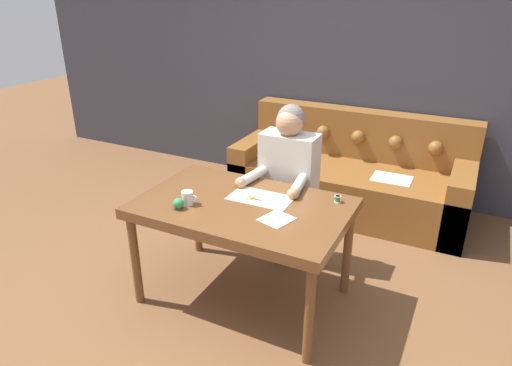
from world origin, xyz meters
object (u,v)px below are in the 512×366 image
dining_table (243,213)px  thread_spool (338,199)px  mug (188,198)px  pin_cushion (178,204)px  couch (351,177)px  person (288,185)px  scissors (256,199)px

dining_table → thread_spool: size_ratio=30.35×
thread_spool → mug: bearing=-151.5°
pin_cushion → thread_spool: bearing=32.1°
couch → dining_table: bearing=-98.4°
person → scissors: person is taller
dining_table → mug: bearing=-151.3°
dining_table → pin_cushion: size_ratio=19.10×
mug → pin_cushion: 0.08m
dining_table → person: 0.61m
couch → scissors: (-0.20, -1.65, 0.42)m
dining_table → pin_cushion: 0.42m
couch → pin_cushion: couch is taller
mug → pin_cushion: size_ratio=1.58×
couch → mug: couch is taller
thread_spool → dining_table: bearing=-151.6°
person → mug: (-0.37, -0.77, 0.14)m
person → pin_cushion: bearing=-114.5°
dining_table → thread_spool: bearing=28.4°
scissors → mug: (-0.36, -0.25, 0.04)m
thread_spool → couch: bearing=101.3°
couch → person: bearing=-99.6°
scissors → pin_cushion: size_ratio=2.72×
thread_spool → pin_cushion: size_ratio=0.63×
couch → thread_spool: couch is taller
dining_table → mug: (-0.31, -0.17, 0.12)m
dining_table → mug: 0.37m
mug → thread_spool: bearing=28.5°
pin_cushion → person: bearing=65.5°
person → scissors: 0.53m
dining_table → thread_spool: (0.55, 0.30, 0.10)m
dining_table → mug: size_ratio=12.08×
mug → thread_spool: 0.97m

